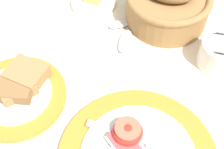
% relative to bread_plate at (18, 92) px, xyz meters
% --- Properties ---
extents(ground_plane, '(3.00, 3.00, 0.00)m').
position_rel_bread_plate_xyz_m(ground_plane, '(0.16, 0.02, -0.01)').
color(ground_plane, beige).
extents(bread_plate, '(0.19, 0.19, 0.04)m').
position_rel_bread_plate_xyz_m(bread_plate, '(0.00, 0.00, 0.00)').
color(bread_plate, orange).
rests_on(bread_plate, ground_plane).
extents(sugar_cup, '(0.08, 0.08, 0.06)m').
position_rel_bread_plate_xyz_m(sugar_cup, '(0.28, 0.29, 0.02)').
color(sugar_cup, white).
rests_on(sugar_cup, ground_plane).
extents(bread_basket, '(0.19, 0.19, 0.11)m').
position_rel_bread_plate_xyz_m(bread_basket, '(0.13, 0.34, 0.03)').
color(bread_basket, olive).
rests_on(bread_basket, ground_plane).
extents(butter_dish, '(0.11, 0.11, 0.03)m').
position_rel_bread_plate_xyz_m(butter_dish, '(-0.04, 0.30, -0.01)').
color(butter_dish, silver).
rests_on(butter_dish, ground_plane).
extents(teaspoon_by_saucer, '(0.12, 0.17, 0.01)m').
position_rel_bread_plate_xyz_m(teaspoon_by_saucer, '(0.04, 0.25, -0.01)').
color(teaspoon_by_saucer, silver).
rests_on(teaspoon_by_saucer, ground_plane).
extents(teaspoon_near_cup, '(0.08, 0.19, 0.01)m').
position_rel_bread_plate_xyz_m(teaspoon_near_cup, '(0.10, 0.20, -0.01)').
color(teaspoon_near_cup, silver).
rests_on(teaspoon_near_cup, ground_plane).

